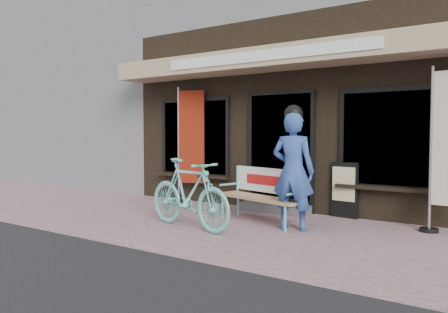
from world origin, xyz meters
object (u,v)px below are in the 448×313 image
Objects in this scene: bicycle at (189,194)px; nobori_red at (189,143)px; person at (293,169)px; menu_stand at (345,189)px; bench at (263,191)px.

nobori_red reaches higher than bicycle.
person is 1.96× the size of menu_stand.
nobori_red is 3.31m from menu_stand.
person reaches higher than bicycle.
menu_stand is at bearing -14.94° from nobori_red.
bicycle is at bearing -108.15° from bench.
menu_stand is at bearing 69.99° from person.
bench is 0.89× the size of person.
person is at bearing -97.06° from menu_stand.
person is at bearing -40.05° from nobori_red.
menu_stand is at bearing -26.72° from bicycle.
menu_stand is (3.22, 0.16, -0.75)m from nobori_red.
nobori_red reaches higher than person.
nobori_red is (-2.89, 1.18, 0.32)m from person.
menu_stand is (1.68, 2.14, -0.04)m from bicycle.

